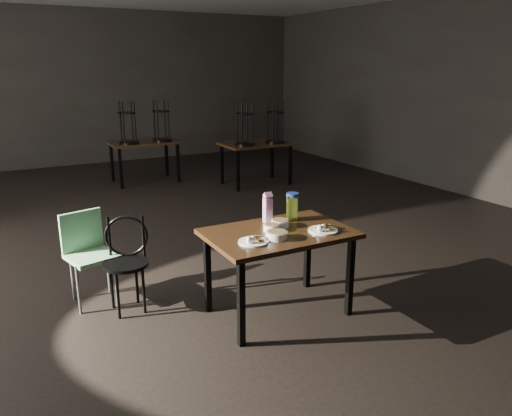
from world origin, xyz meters
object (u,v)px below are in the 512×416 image
bentwood_chair (126,256)px  school_chair (88,249)px  water_bottle (292,206)px  juice_carton (268,209)px  main_table (279,240)px

bentwood_chair → school_chair: size_ratio=1.00×
water_bottle → school_chair: bearing=154.2°
water_bottle → juice_carton: bearing=174.1°
water_bottle → school_chair: size_ratio=0.30×
bentwood_chair → juice_carton: bearing=-1.4°
main_table → water_bottle: water_bottle is taller
main_table → bentwood_chair: bearing=147.1°
school_chair → main_table: bearing=-50.4°
juice_carton → school_chair: juice_carton is taller
juice_carton → bentwood_chair: juice_carton is taller
main_table → juice_carton: bearing=81.9°
juice_carton → water_bottle: (0.24, -0.02, -0.00)m
bentwood_chair → water_bottle: bearing=1.2°
juice_carton → water_bottle: bearing=-5.9°
main_table → school_chair: bearing=143.4°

